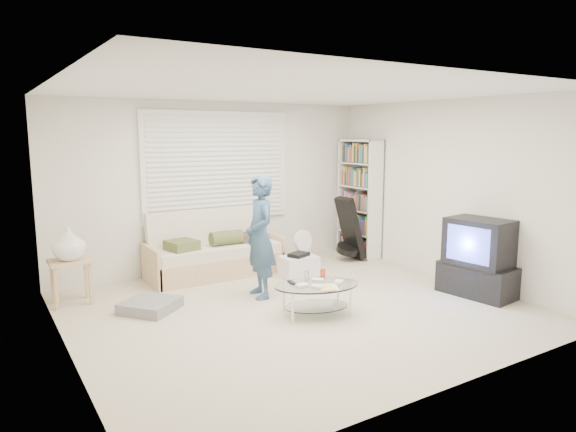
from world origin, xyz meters
TOP-DOWN VIEW (x-y plane):
  - ground at (0.00, 0.00)m, footprint 5.00×5.00m
  - room_shell at (0.00, 0.48)m, footprint 5.02×4.52m
  - window_blinds at (0.00, 2.20)m, footprint 2.32×0.08m
  - futon_sofa at (-0.24, 1.87)m, footprint 1.94×0.78m
  - grey_floor_pillow at (-1.50, 0.84)m, footprint 0.79×0.79m
  - side_table at (-2.22, 1.59)m, footprint 0.48×0.39m
  - bookshelf at (2.32, 1.71)m, footprint 0.31×0.82m
  - guitar_case at (1.96, 1.49)m, footprint 0.42×0.38m
  - floor_fan at (1.11, 1.59)m, footprint 0.36×0.23m
  - storage_bin at (0.73, 1.12)m, footprint 0.53×0.39m
  - tv_unit at (2.20, -0.77)m, footprint 0.59×0.96m
  - coffee_table at (0.06, -0.30)m, footprint 1.10×0.87m
  - standing_person at (-0.15, 0.64)m, footprint 0.45×0.61m

SIDE VIEW (x-z plane):
  - ground at x=0.00m, z-range 0.00..0.00m
  - grey_floor_pillow at x=-1.50m, z-range 0.00..0.13m
  - storage_bin at x=0.73m, z-range -0.02..0.34m
  - coffee_table at x=0.06m, z-range 0.05..0.54m
  - futon_sofa at x=-0.24m, z-range -0.16..0.78m
  - floor_fan at x=1.11m, z-range 0.05..0.63m
  - guitar_case at x=1.96m, z-range -0.05..0.96m
  - tv_unit at x=2.20m, z-range -0.01..0.97m
  - side_table at x=-2.22m, z-range 0.23..1.18m
  - standing_person at x=-0.15m, z-range 0.00..1.54m
  - bookshelf at x=2.32m, z-range 0.00..1.94m
  - window_blinds at x=0.00m, z-range 0.74..2.36m
  - room_shell at x=0.00m, z-range 0.37..2.88m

